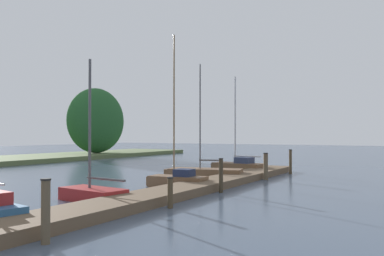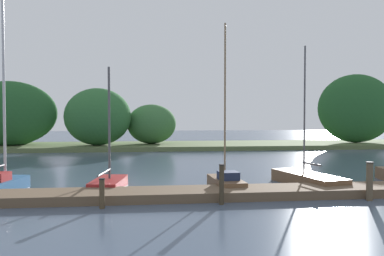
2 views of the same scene
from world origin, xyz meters
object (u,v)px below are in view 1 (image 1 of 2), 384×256
object	(u,v)px
sailboat_2	(91,192)
mooring_piling_5	(290,162)
sailboat_4	(202,173)
mooring_piling_4	(266,166)
mooring_piling_1	(46,211)
mooring_piling_3	(221,175)
sailboat_3	(176,179)
mooring_piling_2	(170,192)
sailboat_5	(237,166)

from	to	relation	value
sailboat_2	mooring_piling_5	bearing A→B (deg)	-96.19
sailboat_4	mooring_piling_4	xyz separation A→B (m)	(1.11, -3.30, 0.42)
sailboat_2	mooring_piling_4	world-z (taller)	sailboat_2
mooring_piling_1	mooring_piling_4	bearing A→B (deg)	0.50
mooring_piling_3	sailboat_3	bearing A→B (deg)	75.53
sailboat_3	mooring_piling_2	bearing A→B (deg)	115.13
sailboat_2	mooring_piling_4	bearing A→B (deg)	-100.58
sailboat_2	mooring_piling_3	size ratio (longest dim) A/B	3.63
mooring_piling_1	mooring_piling_4	xyz separation A→B (m)	(15.11, 0.13, -0.01)
sailboat_2	mooring_piling_4	distance (m)	10.48
sailboat_3	mooring_piling_4	distance (m)	5.62
mooring_piling_2	mooring_piling_3	bearing A→B (deg)	1.57
sailboat_3	mooring_piling_2	world-z (taller)	sailboat_3
sailboat_3	mooring_piling_1	world-z (taller)	sailboat_3
sailboat_4	mooring_piling_3	xyz separation A→B (m)	(-4.54, -3.31, 0.42)
sailboat_5	mooring_piling_1	world-z (taller)	sailboat_5
sailboat_2	sailboat_4	bearing A→B (deg)	-82.21
sailboat_2	mooring_piling_1	xyz separation A→B (m)	(-5.17, -3.43, 0.42)
sailboat_5	mooring_piling_2	xyz separation A→B (m)	(-13.58, -3.38, 0.12)
sailboat_3	mooring_piling_3	world-z (taller)	sailboat_3
sailboat_2	mooring_piling_3	bearing A→B (deg)	-119.81
sailboat_5	mooring_piling_3	xyz separation A→B (m)	(-9.39, -3.27, 0.33)
mooring_piling_3	mooring_piling_4	world-z (taller)	mooring_piling_4
sailboat_5	mooring_piling_2	size ratio (longest dim) A/B	6.01
sailboat_2	sailboat_5	world-z (taller)	sailboat_5
sailboat_3	sailboat_5	bearing A→B (deg)	-89.94
sailboat_3	mooring_piling_3	xyz separation A→B (m)	(-0.68, -2.62, 0.35)
sailboat_2	mooring_piling_1	bearing A→B (deg)	131.34
sailboat_5	mooring_piling_4	distance (m)	4.98
sailboat_4	sailboat_5	distance (m)	4.85
sailboat_4	mooring_piling_3	bearing A→B (deg)	112.08
mooring_piling_1	mooring_piling_5	xyz separation A→B (m)	(19.15, -0.05, 0.02)
sailboat_3	mooring_piling_1	size ratio (longest dim) A/B	4.83
mooring_piling_3	mooring_piling_2	bearing A→B (deg)	-178.43
mooring_piling_1	mooring_piling_5	bearing A→B (deg)	-0.14
sailboat_2	mooring_piling_4	size ratio (longest dim) A/B	3.63
mooring_piling_3	mooring_piling_4	bearing A→B (deg)	0.09
sailboat_2	mooring_piling_1	size ratio (longest dim) A/B	3.58
sailboat_5	mooring_piling_3	distance (m)	9.95
sailboat_2	mooring_piling_2	world-z (taller)	sailboat_2
sailboat_4	mooring_piling_2	size ratio (longest dim) A/B	6.13
sailboat_5	mooring_piling_3	bearing A→B (deg)	116.11
sailboat_3	mooring_piling_2	xyz separation A→B (m)	(-4.87, -2.74, 0.15)
mooring_piling_1	sailboat_5	bearing A→B (deg)	10.20
mooring_piling_1	mooring_piling_5	distance (m)	19.15
sailboat_2	sailboat_3	bearing A→B (deg)	-90.08
sailboat_2	mooring_piling_5	distance (m)	14.41
mooring_piling_1	sailboat_3	bearing A→B (deg)	15.14
mooring_piling_2	mooring_piling_5	distance (m)	13.88
sailboat_3	mooring_piling_5	xyz separation A→B (m)	(9.01, -2.79, 0.38)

